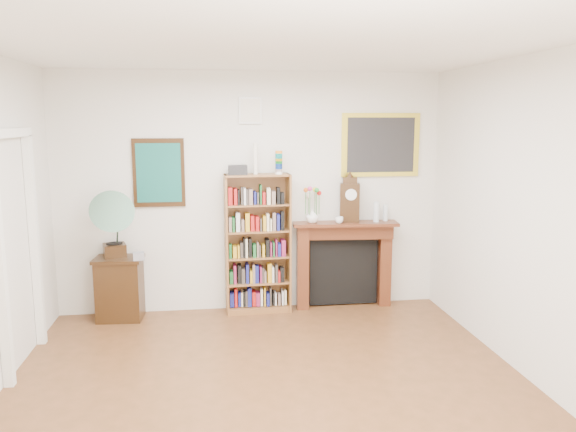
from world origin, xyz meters
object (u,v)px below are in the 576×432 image
Objects in this scene: fireplace at (344,257)px; flower_vase at (312,216)px; bookshelf at (258,236)px; side_cabinet at (120,288)px; gramophone at (111,220)px; bottle_right at (385,213)px; cd_stack at (139,256)px; bottle_left at (376,212)px; mantel_clock at (350,200)px; teacup at (339,220)px.

fireplace is 7.82× the size of flower_vase.
bookshelf is at bearing -172.30° from fireplace.
side_cabinet is at bearing -177.97° from flower_vase.
gramophone is 3.17m from bottle_right.
fireplace is 2.73m from gramophone.
cd_stack is (-1.33, -0.19, -0.15)m from bookshelf.
bottle_left is at bearing -3.90° from bookshelf.
bottle_right is (3.12, 0.10, 0.79)m from side_cabinet.
cd_stack is 0.23× the size of mantel_clock.
bottle_right reaches higher than cd_stack.
bookshelf is at bearing 6.08° from side_cabinet.
teacup is (0.96, -0.05, 0.18)m from bookshelf.
side_cabinet is 3.01× the size of bottle_left.
side_cabinet is at bearing -178.22° from bottle_right.
gramophone is at bearing -171.37° from fireplace.
mantel_clock is at bearing 179.77° from bottle_right.
teacup is (2.53, 0.01, 0.73)m from side_cabinet.
teacup is (-0.09, -0.11, 0.48)m from fireplace.
bottle_right is at bearing 5.77° from side_cabinet.
flower_vase is (2.22, 0.08, 0.77)m from side_cabinet.
bookshelf is 11.68× the size of flower_vase.
flower_vase is at bearing -11.68° from gramophone.
mantel_clock is at bearing -16.10° from fireplace.
teacup is at bearing 4.11° from side_cabinet.
gramophone reaches higher than flower_vase.
side_cabinet is at bearing -179.27° from bottle_left.
side_cabinet is at bearing -167.01° from mantel_clock.
bottle_left is at bearing -155.93° from bottle_right.
bookshelf reaches higher than bottle_left.
mantel_clock is at bearing 5.46° from cd_stack.
fireplace reaches higher than side_cabinet.
cd_stack reaches higher than side_cabinet.
flower_vase is 0.80× the size of bottle_right.
side_cabinet is at bearing 178.97° from bookshelf.
bottle_left is (2.99, 0.04, 0.81)m from side_cabinet.
cd_stack is at bearing -175.41° from bottle_right.
bottle_left reaches higher than teacup.
bottle_left reaches higher than flower_vase.
teacup is 0.49× the size of bottle_right.
bookshelf is 1.44m from bottle_left.
fireplace is at bearing -11.42° from gramophone.
flower_vase is (-0.45, -0.02, -0.18)m from mantel_clock.
flower_vase is (0.65, 0.02, 0.22)m from bookshelf.
flower_vase is 0.90m from bottle_right.
gramophone reaches higher than teacup.
bookshelf is 3.55× the size of mantel_clock.
flower_vase is at bearing 6.13° from cd_stack.
bottle_right reaches higher than side_cabinet.
mantel_clock is 0.47m from bottle_right.
teacup is at bearing 3.48° from cd_stack.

